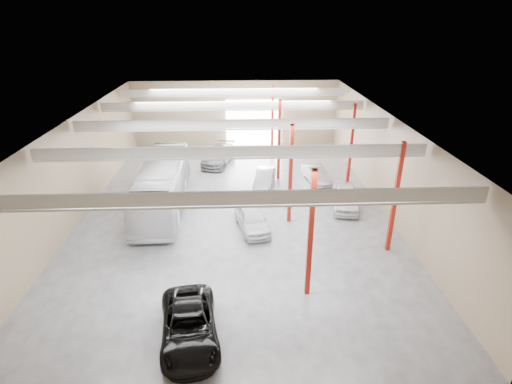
{
  "coord_description": "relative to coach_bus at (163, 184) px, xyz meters",
  "views": [
    {
      "loc": [
        0.37,
        -26.87,
        13.51
      ],
      "look_at": [
        1.48,
        -1.8,
        2.2
      ],
      "focal_mm": 28.0,
      "sensor_mm": 36.0,
      "label": 1
    }
  ],
  "objects": [
    {
      "name": "car_row_c",
      "position": [
        3.77,
        9.18,
        -0.93
      ],
      "size": [
        3.62,
        5.96,
        1.61
      ],
      "primitive_type": "imported",
      "rotation": [
        0.0,
        0.0,
        -0.26
      ],
      "color": "slate",
      "rests_on": "ground"
    },
    {
      "name": "car_row_b",
      "position": [
        7.91,
        3.59,
        -1.06
      ],
      "size": [
        2.25,
        4.35,
        1.36
      ],
      "primitive_type": "imported",
      "rotation": [
        0.0,
        0.0,
        -0.2
      ],
      "color": "silver",
      "rests_on": "ground"
    },
    {
      "name": "black_sedan",
      "position": [
        3.41,
        -13.91,
        -0.99
      ],
      "size": [
        3.21,
        5.67,
        1.49
      ],
      "primitive_type": "imported",
      "rotation": [
        0.0,
        0.0,
        0.14
      ],
      "color": "black",
      "rests_on": "ground"
    },
    {
      "name": "car_row_a",
      "position": [
        6.56,
        -3.91,
        -0.97
      ],
      "size": [
        2.71,
        4.77,
        1.53
      ],
      "primitive_type": "imported",
      "rotation": [
        0.0,
        0.0,
        0.21
      ],
      "color": "silver",
      "rests_on": "ground"
    },
    {
      "name": "car_right_far",
      "position": [
        13.71,
        -0.91,
        -0.94
      ],
      "size": [
        2.72,
        4.97,
        1.6
      ],
      "primitive_type": "imported",
      "rotation": [
        0.0,
        0.0,
        -0.18
      ],
      "color": "white",
      "rests_on": "ground"
    },
    {
      "name": "coach_bus",
      "position": [
        0.0,
        0.0,
        0.0
      ],
      "size": [
        3.26,
        12.56,
        3.48
      ],
      "primitive_type": "imported",
      "rotation": [
        0.0,
        0.0,
        0.03
      ],
      "color": "silver",
      "rests_on": "ground"
    },
    {
      "name": "depot_shell",
      "position": [
        5.54,
        -0.43,
        3.24
      ],
      "size": [
        22.12,
        32.12,
        7.06
      ],
      "color": "#4E4E53",
      "rests_on": "ground"
    },
    {
      "name": "car_right_near",
      "position": [
        12.45,
        4.29,
        -1.06
      ],
      "size": [
        2.21,
        4.3,
        1.35
      ],
      "primitive_type": "imported",
      "rotation": [
        0.0,
        0.0,
        0.2
      ],
      "color": "#AEAEB3",
      "rests_on": "ground"
    }
  ]
}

